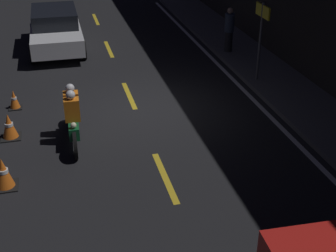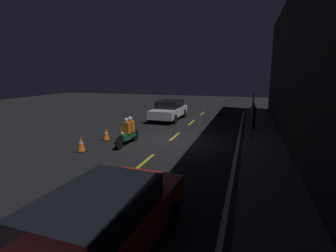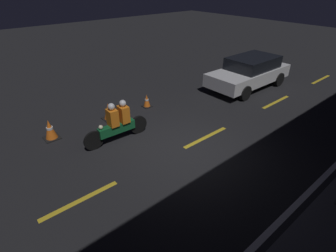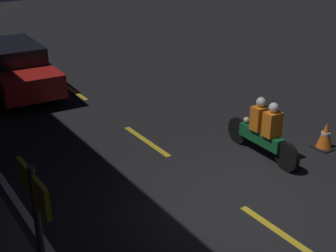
{
  "view_description": "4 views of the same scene",
  "coord_description": "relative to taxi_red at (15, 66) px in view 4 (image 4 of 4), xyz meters",
  "views": [
    {
      "loc": [
        11.72,
        -2.0,
        5.68
      ],
      "look_at": [
        2.51,
        0.31,
        0.71
      ],
      "focal_mm": 50.0,
      "sensor_mm": 36.0,
      "label": 1
    },
    {
      "loc": [
        12.88,
        3.89,
        3.53
      ],
      "look_at": [
        2.11,
        0.55,
        1.24
      ],
      "focal_mm": 28.0,
      "sensor_mm": 36.0,
      "label": 2
    },
    {
      "loc": [
        4.86,
        4.95,
        4.77
      ],
      "look_at": [
        0.35,
        -0.4,
        0.77
      ],
      "focal_mm": 28.0,
      "sensor_mm": 36.0,
      "label": 3
    },
    {
      "loc": [
        -5.43,
        5.3,
        4.89
      ],
      "look_at": [
        2.0,
        0.36,
        1.03
      ],
      "focal_mm": 50.0,
      "sensor_mm": 36.0,
      "label": 4
    }
  ],
  "objects": [
    {
      "name": "lane_dash_c",
      "position": [
        -10.06,
        -1.44,
        -0.78
      ],
      "size": [
        2.0,
        0.14,
        0.01
      ],
      "color": "gold",
      "rests_on": "ground"
    },
    {
      "name": "motorcycle",
      "position": [
        -7.73,
        -3.21,
        -0.14
      ],
      "size": [
        2.28,
        0.38,
        1.39
      ],
      "rotation": [
        0.0,
        0.0,
        -0.04
      ],
      "color": "black",
      "rests_on": "ground"
    },
    {
      "name": "traffic_cone_far",
      "position": [
        -6.03,
        -4.77,
        -0.45
      ],
      "size": [
        0.5,
        0.5,
        0.69
      ],
      "color": "black",
      "rests_on": "ground"
    },
    {
      "name": "lane_dash_e",
      "position": [
        -1.06,
        -1.44,
        -0.78
      ],
      "size": [
        2.0,
        0.14,
        0.01
      ],
      "color": "gold",
      "rests_on": "ground"
    },
    {
      "name": "taxi_red",
      "position": [
        0.0,
        0.0,
        0.0
      ],
      "size": [
        4.65,
        2.02,
        1.49
      ],
      "rotation": [
        0.0,
        0.0,
        3.09
      ],
      "color": "red",
      "rests_on": "ground"
    },
    {
      "name": "shop_sign",
      "position": [
        -10.06,
        2.65,
        1.04
      ],
      "size": [
        0.9,
        0.08,
        2.4
      ],
      "color": "#4C4C51",
      "rests_on": "raised_curb"
    },
    {
      "name": "traffic_cone_mid",
      "position": [
        -8.22,
        -4.76,
        -0.47
      ],
      "size": [
        0.49,
        0.49,
        0.65
      ],
      "color": "black",
      "rests_on": "ground"
    },
    {
      "name": "lane_dash_d",
      "position": [
        -5.56,
        -1.44,
        -0.78
      ],
      "size": [
        2.0,
        0.14,
        0.01
      ],
      "color": "gold",
      "rests_on": "ground"
    },
    {
      "name": "ground_plane",
      "position": [
        -9.06,
        -1.44,
        -0.79
      ],
      "size": [
        56.0,
        56.0,
        0.0
      ],
      "primitive_type": "plane",
      "color": "black"
    }
  ]
}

